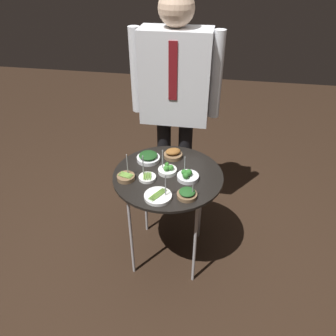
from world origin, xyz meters
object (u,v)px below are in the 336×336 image
(serving_cart, at_px, (168,181))
(bowl_asparagus_front_center, at_px, (126,177))
(waiter_figure, at_px, (175,88))
(bowl_broccoli_front_left, at_px, (188,176))
(bowl_broccoli_mid_right, at_px, (168,170))
(bowl_spinach_far_rim, at_px, (187,194))
(bowl_roast_back_left, at_px, (173,154))
(bowl_spinach_near_rim, at_px, (148,157))
(bowl_asparagus_front_right, at_px, (158,196))
(bowl_asparagus_back_right, at_px, (147,177))

(serving_cart, xyz_separation_m, bowl_asparagus_front_center, (-0.25, -0.10, 0.07))
(serving_cart, xyz_separation_m, waiter_figure, (-0.04, 0.55, 0.42))
(bowl_broccoli_front_left, xyz_separation_m, bowl_broccoli_mid_right, (-0.14, 0.05, -0.00))
(bowl_broccoli_front_left, xyz_separation_m, bowl_spinach_far_rim, (0.02, -0.18, -0.00))
(bowl_roast_back_left, bearing_deg, bowl_asparagus_front_center, -129.47)
(bowl_roast_back_left, height_order, bowl_asparagus_front_center, bowl_asparagus_front_center)
(bowl_roast_back_left, distance_m, bowl_spinach_near_rim, 0.18)
(bowl_roast_back_left, xyz_separation_m, bowl_asparagus_front_right, (-0.02, -0.45, -0.01))
(bowl_broccoli_mid_right, distance_m, waiter_figure, 0.63)
(bowl_asparagus_back_right, xyz_separation_m, bowl_spinach_near_rim, (-0.04, 0.21, 0.01))
(bowl_asparagus_back_right, bearing_deg, waiter_figure, 82.39)
(bowl_broccoli_front_left, xyz_separation_m, bowl_spinach_near_rim, (-0.29, 0.17, 0.00))
(serving_cart, xyz_separation_m, bowl_asparagus_back_right, (-0.12, -0.07, 0.06))
(bowl_broccoli_mid_right, xyz_separation_m, bowl_asparagus_front_right, (-0.01, -0.26, -0.01))
(bowl_asparagus_front_center, height_order, bowl_spinach_far_rim, bowl_asparagus_front_center)
(bowl_broccoli_mid_right, xyz_separation_m, bowl_spinach_far_rim, (0.16, -0.22, 0.00))
(bowl_asparagus_back_right, height_order, bowl_broccoli_mid_right, same)
(bowl_asparagus_back_right, xyz_separation_m, waiter_figure, (0.08, 0.62, 0.36))
(bowl_broccoli_front_left, bearing_deg, bowl_broccoli_mid_right, 161.06)
(serving_cart, bearing_deg, bowl_spinach_far_rim, -54.07)
(bowl_roast_back_left, bearing_deg, bowl_asparagus_back_right, -113.06)
(bowl_broccoli_front_left, relative_size, bowl_spinach_near_rim, 0.92)
(bowl_asparagus_front_center, height_order, waiter_figure, waiter_figure)
(bowl_asparagus_front_right, height_order, waiter_figure, waiter_figure)
(bowl_spinach_near_rim, bearing_deg, bowl_asparagus_back_right, -79.34)
(bowl_broccoli_mid_right, relative_size, bowl_spinach_far_rim, 1.33)
(serving_cart, height_order, bowl_asparagus_back_right, bowl_asparagus_back_right)
(bowl_broccoli_mid_right, distance_m, bowl_asparagus_front_right, 0.26)
(bowl_roast_back_left, relative_size, bowl_asparagus_front_right, 0.80)
(bowl_asparagus_front_center, bearing_deg, bowl_asparagus_back_right, 10.62)
(serving_cart, height_order, bowl_spinach_far_rim, bowl_spinach_far_rim)
(bowl_spinach_far_rim, bearing_deg, bowl_asparagus_front_right, -167.93)
(bowl_asparagus_front_center, xyz_separation_m, bowl_spinach_far_rim, (0.40, -0.11, 0.01))
(serving_cart, bearing_deg, bowl_roast_back_left, 90.35)
(bowl_roast_back_left, relative_size, bowl_asparagus_back_right, 0.81)
(serving_cart, xyz_separation_m, bowl_spinach_far_rim, (0.15, -0.21, 0.07))
(bowl_spinach_near_rim, bearing_deg, bowl_asparagus_front_center, -111.46)
(bowl_roast_back_left, distance_m, bowl_asparagus_front_right, 0.45)
(bowl_broccoli_front_left, distance_m, bowl_spinach_far_rim, 0.18)
(serving_cart, relative_size, bowl_asparagus_front_center, 4.47)
(bowl_asparagus_back_right, bearing_deg, bowl_asparagus_front_center, -169.38)
(bowl_asparagus_front_center, bearing_deg, bowl_spinach_far_rim, -15.16)
(serving_cart, height_order, waiter_figure, waiter_figure)
(bowl_asparagus_back_right, xyz_separation_m, bowl_broccoli_mid_right, (0.12, 0.09, 0.01))
(bowl_asparagus_front_right, bearing_deg, serving_cart, 85.65)
(bowl_roast_back_left, distance_m, bowl_spinach_far_rim, 0.44)
(bowl_roast_back_left, relative_size, waiter_figure, 0.07)
(bowl_broccoli_mid_right, bearing_deg, bowl_broccoli_front_left, -18.94)
(bowl_broccoli_front_left, relative_size, bowl_spinach_far_rim, 1.19)
(bowl_roast_back_left, bearing_deg, waiter_figure, 96.43)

